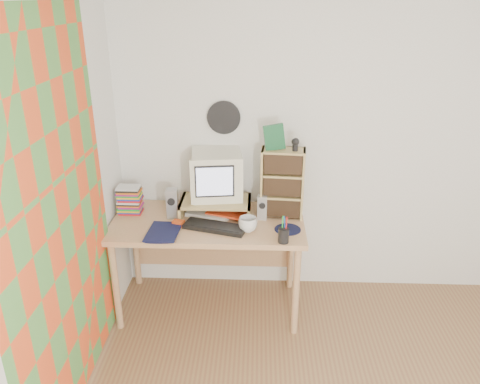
# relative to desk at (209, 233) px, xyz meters

# --- Properties ---
(back_wall) EXTENTS (3.50, 0.00, 3.50)m
(back_wall) POSITION_rel_desk_xyz_m (1.03, 0.31, 0.63)
(back_wall) COLOR white
(back_wall) RESTS_ON floor
(left_wall) EXTENTS (0.00, 3.50, 3.50)m
(left_wall) POSITION_rel_desk_xyz_m (-0.72, -1.44, 0.63)
(left_wall) COLOR white
(left_wall) RESTS_ON floor
(curtain) EXTENTS (0.00, 2.20, 2.20)m
(curtain) POSITION_rel_desk_xyz_m (-0.68, -0.96, 0.53)
(curtain) COLOR #ED5021
(curtain) RESTS_ON left_wall
(wall_disc) EXTENTS (0.25, 0.02, 0.25)m
(wall_disc) POSITION_rel_desk_xyz_m (0.10, 0.29, 0.81)
(wall_disc) COLOR black
(wall_disc) RESTS_ON back_wall
(desk) EXTENTS (1.40, 0.70, 0.75)m
(desk) POSITION_rel_desk_xyz_m (0.00, 0.00, 0.00)
(desk) COLOR tan
(desk) RESTS_ON floor
(monitor_riser) EXTENTS (0.52, 0.30, 0.12)m
(monitor_riser) POSITION_rel_desk_xyz_m (0.05, 0.04, 0.23)
(monitor_riser) COLOR tan
(monitor_riser) RESTS_ON desk
(crt_monitor) EXTENTS (0.40, 0.40, 0.34)m
(crt_monitor) POSITION_rel_desk_xyz_m (0.05, 0.09, 0.42)
(crt_monitor) COLOR silver
(crt_monitor) RESTS_ON monitor_riser
(speaker_left) EXTENTS (0.09, 0.09, 0.22)m
(speaker_left) POSITION_rel_desk_xyz_m (-0.26, -0.01, 0.24)
(speaker_left) COLOR #9E9EA2
(speaker_left) RESTS_ON desk
(speaker_right) EXTENTS (0.07, 0.07, 0.18)m
(speaker_right) POSITION_rel_desk_xyz_m (0.39, -0.01, 0.23)
(speaker_right) COLOR #9E9EA2
(speaker_right) RESTS_ON desk
(keyboard) EXTENTS (0.46, 0.26, 0.03)m
(keyboard) POSITION_rel_desk_xyz_m (0.06, -0.19, 0.15)
(keyboard) COLOR black
(keyboard) RESTS_ON desk
(dvd_stack) EXTENTS (0.17, 0.12, 0.24)m
(dvd_stack) POSITION_rel_desk_xyz_m (-0.59, 0.04, 0.25)
(dvd_stack) COLOR brown
(dvd_stack) RESTS_ON desk
(cd_rack) EXTENTS (0.32, 0.19, 0.52)m
(cd_rack) POSITION_rel_desk_xyz_m (0.54, 0.04, 0.39)
(cd_rack) COLOR tan
(cd_rack) RESTS_ON desk
(mug) EXTENTS (0.14, 0.14, 0.10)m
(mug) POSITION_rel_desk_xyz_m (0.30, -0.22, 0.19)
(mug) COLOR silver
(mug) RESTS_ON desk
(diary) EXTENTS (0.27, 0.21, 0.05)m
(diary) POSITION_rel_desk_xyz_m (-0.39, -0.28, 0.16)
(diary) COLOR #0F1337
(diary) RESTS_ON desk
(mousepad) EXTENTS (0.21, 0.21, 0.00)m
(mousepad) POSITION_rel_desk_xyz_m (0.58, -0.19, 0.14)
(mousepad) COLOR black
(mousepad) RESTS_ON desk
(pen_cup) EXTENTS (0.07, 0.07, 0.14)m
(pen_cup) POSITION_rel_desk_xyz_m (0.54, -0.37, 0.21)
(pen_cup) COLOR black
(pen_cup) RESTS_ON desk
(papers) EXTENTS (0.38, 0.33, 0.04)m
(papers) POSITION_rel_desk_xyz_m (0.06, 0.05, 0.16)
(papers) COLOR silver
(papers) RESTS_ON desk
(red_box) EXTENTS (0.09, 0.07, 0.04)m
(red_box) POSITION_rel_desk_xyz_m (-0.20, -0.16, 0.15)
(red_box) COLOR #C64315
(red_box) RESTS_ON desk
(game_box) EXTENTS (0.14, 0.05, 0.18)m
(game_box) POSITION_rel_desk_xyz_m (0.47, 0.03, 0.74)
(game_box) COLOR #185530
(game_box) RESTS_ON cd_rack
(webcam) EXTENTS (0.06, 0.06, 0.09)m
(webcam) POSITION_rel_desk_xyz_m (0.62, 0.01, 0.70)
(webcam) COLOR black
(webcam) RESTS_ON cd_rack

